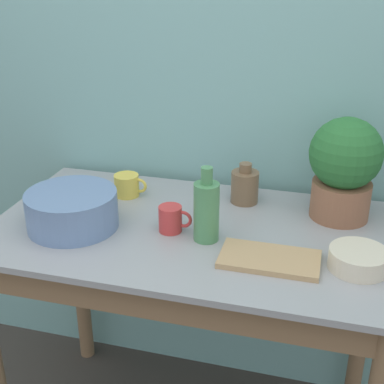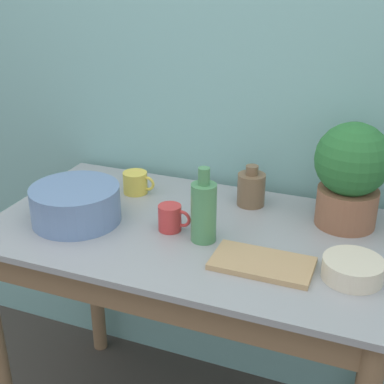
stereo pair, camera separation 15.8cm
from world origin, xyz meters
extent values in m
cube|color=#7AB2B2|center=(0.00, 0.75, 1.20)|extent=(6.00, 0.05, 2.40)
cylinder|color=#846647|center=(-0.57, 0.65, 0.43)|extent=(0.06, 0.06, 0.85)
cylinder|color=#846647|center=(0.57, 0.65, 0.43)|extent=(0.06, 0.06, 0.85)
cube|color=#846647|center=(0.00, 0.05, 0.80)|extent=(1.13, 0.02, 0.10)
cube|color=#93999E|center=(0.00, 0.35, 0.86)|extent=(1.23, 0.70, 0.02)
cylinder|color=#8C5B42|center=(0.43, 0.55, 0.93)|extent=(0.18, 0.18, 0.12)
sphere|color=#286B33|center=(0.43, 0.55, 1.08)|extent=(0.22, 0.22, 0.22)
cylinder|color=#6684B2|center=(-0.35, 0.26, 0.93)|extent=(0.28, 0.28, 0.11)
cylinder|color=#4C8C59|center=(0.06, 0.29, 0.96)|extent=(0.07, 0.07, 0.18)
cylinder|color=#4C8C59|center=(0.06, 0.29, 1.07)|extent=(0.03, 0.03, 0.05)
cylinder|color=brown|center=(0.12, 0.58, 0.92)|extent=(0.09, 0.09, 0.11)
cylinder|color=brown|center=(0.12, 0.58, 0.99)|extent=(0.04, 0.04, 0.03)
cylinder|color=#C63838|center=(-0.06, 0.31, 0.91)|extent=(0.07, 0.07, 0.08)
torus|color=#C63838|center=(-0.02, 0.31, 0.91)|extent=(0.06, 0.01, 0.06)
cylinder|color=#E5CC4C|center=(-0.28, 0.52, 0.91)|extent=(0.08, 0.08, 0.08)
torus|color=#E5CC4C|center=(-0.23, 0.52, 0.91)|extent=(0.05, 0.01, 0.05)
cylinder|color=beige|center=(0.49, 0.24, 0.90)|extent=(0.16, 0.16, 0.05)
cube|color=tan|center=(0.26, 0.22, 0.88)|extent=(0.27, 0.15, 0.02)
camera|label=1|loc=(0.38, -1.04, 1.64)|focal=50.00mm
camera|label=2|loc=(0.53, -0.99, 1.64)|focal=50.00mm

